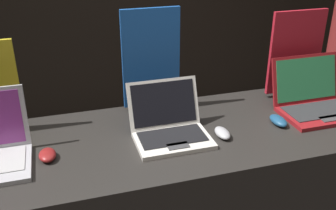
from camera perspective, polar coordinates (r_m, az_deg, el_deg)
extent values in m
ellipsoid|color=maroon|center=(1.68, -17.10, -6.95)|extent=(0.07, 0.10, 0.04)
cube|color=silver|center=(1.72, 0.78, -5.19)|extent=(0.33, 0.22, 0.02)
cube|color=black|center=(1.73, 0.61, -4.58)|extent=(0.29, 0.15, 0.00)
cube|color=#3F3F42|center=(1.66, 1.47, -5.95)|extent=(0.09, 0.05, 0.00)
cube|color=silver|center=(1.80, -0.66, 0.26)|extent=(0.33, 0.09, 0.21)
cube|color=black|center=(1.79, -0.60, 0.26)|extent=(0.30, 0.08, 0.18)
ellipsoid|color=#B2B2B7|center=(1.78, 7.90, -4.05)|extent=(0.06, 0.11, 0.04)
cube|color=black|center=(2.03, -2.33, -0.08)|extent=(0.16, 0.07, 0.02)
cube|color=#1E59B2|center=(1.94, -2.46, 6.79)|extent=(0.29, 0.02, 0.49)
cube|color=maroon|center=(2.09, 21.29, -1.22)|extent=(0.38, 0.25, 0.02)
cube|color=#2D2D30|center=(2.10, 21.05, -0.71)|extent=(0.34, 0.17, 0.00)
cube|color=#3F3F42|center=(2.04, 22.56, -1.80)|extent=(0.11, 0.05, 0.00)
cube|color=maroon|center=(2.16, 19.36, 3.63)|extent=(0.38, 0.08, 0.24)
cube|color=#2D7F4C|center=(2.15, 19.47, 3.61)|extent=(0.34, 0.07, 0.21)
ellipsoid|color=navy|center=(1.94, 15.72, -2.19)|extent=(0.06, 0.12, 0.04)
cube|color=black|center=(2.29, 17.27, 1.78)|extent=(0.17, 0.07, 0.02)
cube|color=red|center=(2.21, 18.05, 7.33)|extent=(0.31, 0.02, 0.44)
cylinder|color=#282833|center=(3.25, 22.99, -3.37)|extent=(0.25, 0.25, 0.80)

